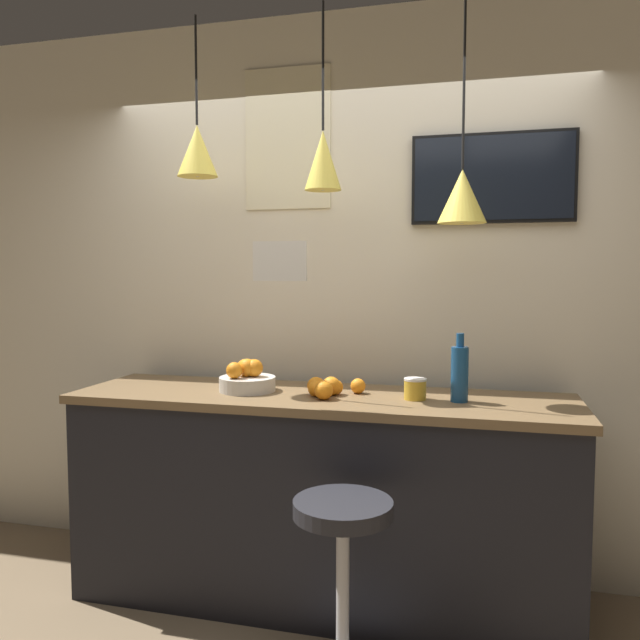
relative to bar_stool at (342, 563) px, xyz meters
The scene contains 13 objects.
back_wall 1.43m from the bar_stool, 103.13° to the left, with size 8.00×0.06×2.90m.
service_counter 0.63m from the bar_stool, 112.17° to the left, with size 2.34×0.65×1.00m.
bar_stool is the anchor object (origin of this frame).
fruit_bowl 1.01m from the bar_stool, 136.07° to the left, with size 0.27×0.27×0.16m.
orange_pile 0.81m from the bar_stool, 108.81° to the left, with size 0.26×0.26×0.09m.
juice_bottle 0.95m from the bar_stool, 55.21° to the left, with size 0.08×0.08×0.30m.
spread_jar 0.83m from the bar_stool, 70.31° to the left, with size 0.10×0.10×0.10m.
pendant_lamp_left 2.00m from the bar_stool, 143.83° to the left, with size 0.20×0.20×0.77m.
pendant_lamp_middle 1.75m from the bar_stool, 110.41° to the left, with size 0.17×0.17×0.85m.
pendant_lamp_right 1.61m from the bar_stool, 58.07° to the left, with size 0.22×0.22×1.02m.
mounted_tv 1.89m from the bar_stool, 61.22° to the left, with size 0.77×0.04×0.43m.
hanging_menu_board 1.24m from the bar_stool, 136.31° to the left, with size 0.24×0.01×0.17m.
wall_poster 2.11m from the bar_stool, 117.78° to the left, with size 0.47×0.01×0.73m.
Camera 1 is at (0.72, -2.22, 1.57)m, focal length 35.00 mm.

